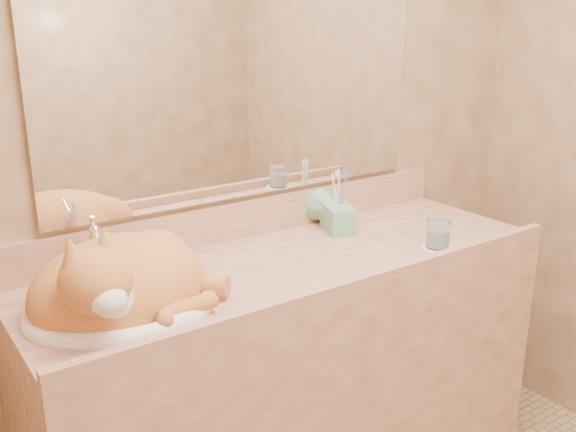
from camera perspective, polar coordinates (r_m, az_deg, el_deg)
wall_back at (r=2.02m, az=-3.94°, el=9.13°), size 2.40×0.02×2.50m
vanity_counter at (r=2.09m, az=0.58°, el=-14.80°), size 1.60×0.55×0.85m
mirror at (r=1.99m, az=-3.84°, el=13.08°), size 1.30×0.02×0.80m
sink_basin at (r=1.62m, az=-14.47°, el=-5.51°), size 0.52×0.45×0.15m
faucet at (r=1.78m, az=-16.62°, el=-3.16°), size 0.06×0.13×0.17m
cat at (r=1.61m, az=-14.79°, el=-5.50°), size 0.53×0.46×0.25m
soap_dispenser at (r=2.07m, az=5.14°, el=0.68°), size 0.11×0.11×0.19m
toothbrush_cup at (r=2.16m, az=4.57°, el=0.34°), size 0.13×0.13×0.11m
toothbrushes at (r=2.14m, az=4.62°, el=2.02°), size 0.03×0.03×0.20m
saucer at (r=2.02m, az=13.12°, el=-2.84°), size 0.10×0.10×0.01m
water_glass at (r=2.01m, az=13.21°, el=-1.57°), size 0.07×0.07×0.08m
lotion_bottle at (r=1.74m, az=-18.13°, el=-5.07°), size 0.04×0.04×0.11m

